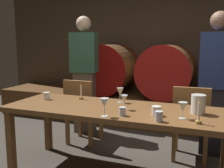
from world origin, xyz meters
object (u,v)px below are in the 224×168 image
at_px(chair_right, 191,120).
at_px(wine_glass_right, 183,107).
at_px(wine_barrel_center, 166,71).
at_px(wine_glass_center, 124,99).
at_px(guest_left, 84,74).
at_px(pitcher, 198,104).
at_px(wine_barrel_left, 109,69).
at_px(chair_left, 82,109).
at_px(dining_table, 116,115).
at_px(cup_far_left, 47,96).
at_px(candle_right, 199,117).
at_px(cup_center_right, 156,111).
at_px(wine_glass_far_left, 120,92).
at_px(guest_right, 216,83).
at_px(cup_far_right, 159,116).
at_px(wine_glass_left, 104,103).
at_px(cup_center_left, 122,111).
at_px(candle_left, 81,95).

relative_size(chair_right, wine_glass_right, 6.09).
relative_size(wine_barrel_center, wine_glass_center, 6.02).
relative_size(guest_left, pitcher, 9.81).
xyz_separation_m(wine_barrel_left, chair_left, (0.10, -1.25, -0.41)).
xyz_separation_m(dining_table, cup_far_left, (-0.86, 0.08, 0.11)).
relative_size(chair_left, candle_right, 4.37).
bearing_deg(cup_center_right, dining_table, 162.93).
bearing_deg(chair_right, cup_far_left, 17.06).
relative_size(dining_table, wine_glass_far_left, 14.04).
xyz_separation_m(wine_barrel_center, cup_center_right, (0.27, -2.03, -0.13)).
relative_size(guest_right, wine_glass_right, 11.88).
xyz_separation_m(wine_glass_right, cup_far_left, (-1.53, 0.22, -0.06)).
height_order(pitcher, wine_glass_far_left, pitcher).
bearing_deg(cup_far_right, wine_glass_center, 145.25).
xyz_separation_m(wine_barrel_left, guest_right, (1.74, -0.94, -0.01)).
xyz_separation_m(guest_right, cup_far_left, (-1.79, -0.87, -0.12)).
bearing_deg(wine_glass_right, wine_glass_center, 168.43).
height_order(wine_barrel_left, wine_glass_left, wine_barrel_left).
xyz_separation_m(wine_barrel_left, cup_center_left, (0.98, -2.14, -0.14)).
height_order(chair_left, wine_glass_right, chair_left).
bearing_deg(cup_far_right, candle_left, 151.97).
relative_size(wine_glass_far_left, wine_glass_right, 1.10).
relative_size(chair_left, guest_left, 0.51).
bearing_deg(wine_barrel_left, cup_center_left, -65.46).
bearing_deg(cup_far_right, chair_right, 79.01).
bearing_deg(chair_left, cup_center_right, 146.89).
distance_m(pitcher, cup_center_right, 0.40).
height_order(cup_center_left, cup_center_right, cup_center_right).
height_order(guest_left, cup_far_right, guest_left).
distance_m(wine_barrel_left, wine_glass_right, 2.52).
distance_m(guest_left, wine_glass_far_left, 1.25).
distance_m(guest_right, candle_right, 1.21).
relative_size(candle_right, cup_center_left, 2.58).
xyz_separation_m(guest_right, wine_glass_right, (-0.26, -1.10, -0.06)).
distance_m(chair_right, cup_center_left, 1.07).
bearing_deg(cup_center_left, chair_right, 59.63).
xyz_separation_m(chair_left, candle_right, (1.52, -0.90, 0.29)).
bearing_deg(wine_glass_left, candle_left, 133.28).
xyz_separation_m(wine_glass_far_left, cup_center_right, (0.47, -0.37, -0.07)).
bearing_deg(candle_right, guest_right, 84.20).
relative_size(wine_glass_left, cup_center_left, 2.10).
relative_size(candle_left, candle_right, 0.90).
distance_m(dining_table, pitcher, 0.80).
xyz_separation_m(chair_left, guest_left, (-0.20, 0.48, 0.41)).
bearing_deg(chair_right, candle_right, 94.77).
height_order(cup_center_right, cup_far_right, cup_far_right).
bearing_deg(chair_right, cup_center_right, 69.71).
bearing_deg(candle_right, cup_far_right, -169.93).
relative_size(wine_barrel_left, cup_far_right, 9.79).
bearing_deg(wine_glass_left, dining_table, 92.96).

